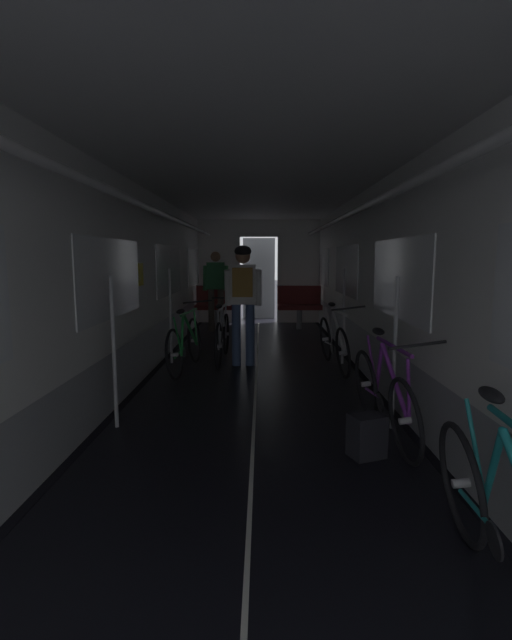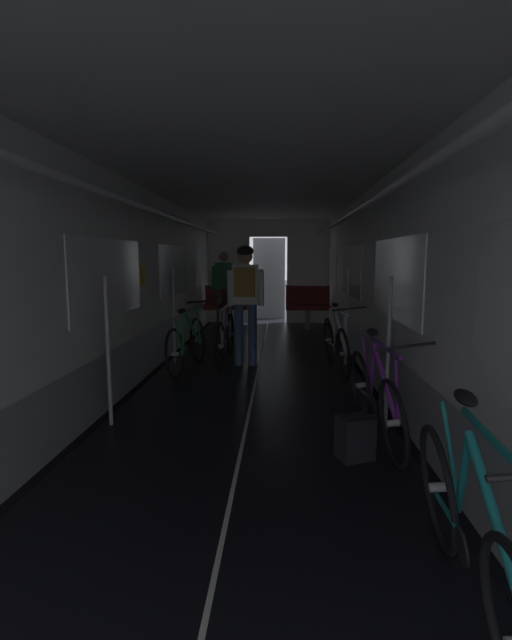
# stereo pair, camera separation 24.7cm
# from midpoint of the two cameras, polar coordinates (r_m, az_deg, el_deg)

# --- Properties ---
(ground_plane) EXTENTS (60.00, 60.00, 0.00)m
(ground_plane) POSITION_cam_midpoint_polar(r_m,az_deg,el_deg) (2.50, -4.57, -30.83)
(ground_plane) COLOR black
(train_car_shell) EXTENTS (3.14, 12.34, 2.57)m
(train_car_shell) POSITION_cam_midpoint_polar(r_m,az_deg,el_deg) (5.55, -1.32, 9.23)
(train_car_shell) COLOR black
(train_car_shell) RESTS_ON ground
(bench_seat_far_left) EXTENTS (0.98, 0.51, 0.95)m
(bench_seat_far_left) POSITION_cam_midpoint_polar(r_m,az_deg,el_deg) (10.13, -5.52, 2.14)
(bench_seat_far_left) COLOR gray
(bench_seat_far_left) RESTS_ON ground
(bench_seat_far_right) EXTENTS (0.98, 0.51, 0.95)m
(bench_seat_far_right) POSITION_cam_midpoint_polar(r_m,az_deg,el_deg) (10.09, 4.71, 2.13)
(bench_seat_far_right) COLOR gray
(bench_seat_far_right) RESTS_ON ground
(bicycle_green) EXTENTS (0.47, 1.69, 0.95)m
(bicycle_green) POSITION_cam_midpoint_polar(r_m,az_deg,el_deg) (6.39, -9.90, -2.93)
(bicycle_green) COLOR black
(bicycle_green) RESTS_ON ground
(bicycle_teal) EXTENTS (0.44, 1.69, 0.96)m
(bicycle_teal) POSITION_cam_midpoint_polar(r_m,az_deg,el_deg) (2.40, 25.77, -22.43)
(bicycle_teal) COLOR black
(bicycle_teal) RESTS_ON ground
(bicycle_white) EXTENTS (0.44, 1.69, 0.95)m
(bicycle_white) POSITION_cam_midpoint_polar(r_m,az_deg,el_deg) (6.50, 8.61, -2.73)
(bicycle_white) COLOR black
(bicycle_white) RESTS_ON ground
(bicycle_purple) EXTENTS (0.44, 1.69, 0.95)m
(bicycle_purple) POSITION_cam_midpoint_polar(r_m,az_deg,el_deg) (4.13, 13.97, -9.00)
(bicycle_purple) COLOR black
(bicycle_purple) RESTS_ON ground
(person_cyclist_aisle) EXTENTS (0.53, 0.39, 1.73)m
(person_cyclist_aisle) POSITION_cam_midpoint_polar(r_m,az_deg,el_deg) (6.52, -2.72, 3.49)
(person_cyclist_aisle) COLOR #384C75
(person_cyclist_aisle) RESTS_ON ground
(bicycle_silver_in_aisle) EXTENTS (0.44, 1.69, 0.93)m
(bicycle_silver_in_aisle) POSITION_cam_midpoint_polar(r_m,az_deg,el_deg) (6.89, -5.24, -2.06)
(bicycle_silver_in_aisle) COLOR black
(bicycle_silver_in_aisle) RESTS_ON ground
(person_standing_near_bench) EXTENTS (0.53, 0.23, 1.69)m
(person_standing_near_bench) POSITION_cam_midpoint_polar(r_m,az_deg,el_deg) (9.72, -5.77, 4.31)
(person_standing_near_bench) COLOR brown
(person_standing_near_bench) RESTS_ON ground
(backpack_on_floor) EXTENTS (0.32, 0.28, 0.34)m
(backpack_on_floor) POSITION_cam_midpoint_polar(r_m,az_deg,el_deg) (3.77, 11.79, -13.98)
(backpack_on_floor) COLOR black
(backpack_on_floor) RESTS_ON ground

